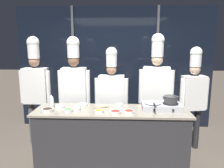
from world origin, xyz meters
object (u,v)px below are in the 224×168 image
Objects in this scene: prep_bowl_scallions at (68,110)px; chef_line at (112,93)px; chef_apprentice at (193,92)px; chef_head at (36,84)px; serving_spoon_slotted at (105,107)px; portable_stove at (161,106)px; chef_pastry at (156,85)px; prep_bowl_ginger at (77,109)px; prep_bowl_carrots at (99,111)px; chef_sous at (74,85)px; squeeze_bottle_oil at (51,100)px; prep_bowl_bean_sprouts at (77,106)px; squeeze_bottle_clear at (52,102)px; frying_pan at (153,102)px; prep_bowl_rice at (83,105)px; prep_bowl_soy_glaze at (47,110)px; stock_pot at (171,99)px; prep_bowl_bell_pepper at (115,112)px; prep_bowl_noodles at (119,105)px; prep_bowl_garlic at (60,106)px; prep_bowl_chili_flakes at (129,112)px.

chef_line is at bearing 53.12° from prep_bowl_scallions.
chef_head is at bearing -12.90° from chef_apprentice.
serving_spoon_slotted is 0.55m from chef_line.
serving_spoon_slotted is at bearing 176.17° from portable_stove.
prep_bowl_ginger is at bearing 41.27° from chef_pastry.
prep_bowl_carrots is at bearing -104.83° from serving_spoon_slotted.
squeeze_bottle_oil is at bearing 50.33° from chef_sous.
prep_bowl_bean_sprouts is at bearing -174.48° from serving_spoon_slotted.
portable_stove is 0.96m from prep_bowl_carrots.
squeeze_bottle_clear is 0.09× the size of chef_pastry.
frying_pan is at bearing 13.79° from prep_bowl_carrots.
chef_pastry reaches higher than prep_bowl_rice.
prep_bowl_soy_glaze is 1.31× the size of prep_bowl_scallions.
chef_apprentice is (0.53, 0.59, -0.01)m from stock_pot.
frying_pan is at bearing 25.43° from chef_apprentice.
chef_sous is 1.09× the size of chef_apprentice.
prep_bowl_bell_pepper is 1.38× the size of prep_bowl_noodles.
prep_bowl_garlic is 1.26× the size of prep_bowl_noodles.
prep_bowl_chili_flakes is 0.86m from chef_line.
chef_sous is at bearing 158.29° from portable_stove.
chef_sous reaches higher than prep_bowl_garlic.
prep_bowl_scallions is 0.83× the size of prep_bowl_chili_flakes.
prep_bowl_noodles is at bearing 3.92° from squeeze_bottle_clear.
chef_apprentice is at bearing 48.15° from stock_pot.
squeeze_bottle_clear reaches higher than prep_bowl_garlic.
serving_spoon_slotted is (-0.17, 0.30, -0.02)m from prep_bowl_bell_pepper.
squeeze_bottle_clear is 0.09× the size of chef_sous.
prep_bowl_ginger is (-0.57, 0.11, 0.00)m from prep_bowl_bell_pepper.
prep_bowl_bean_sprouts is at bearing 163.78° from prep_bowl_chili_flakes.
prep_bowl_garlic is 0.93m from prep_bowl_noodles.
prep_bowl_bell_pepper is at bearing 148.71° from chef_head.
prep_bowl_ginger reaches higher than prep_bowl_garlic.
prep_bowl_scallions is (0.37, -0.39, -0.04)m from squeeze_bottle_oil.
frying_pan is 3.00× the size of prep_bowl_garlic.
chef_line is (0.51, 0.58, 0.08)m from prep_bowl_bean_sprouts.
serving_spoon_slotted is at bearing 155.26° from chef_head.
frying_pan is 1.27m from prep_bowl_scallions.
frying_pan is at bearing 6.40° from prep_bowl_ginger.
prep_bowl_rice is at bearing -6.93° from squeeze_bottle_oil.
prep_bowl_ginger is 0.05× the size of chef_head.
portable_stove is 2.31m from chef_head.
squeeze_bottle_oil is 0.59m from prep_bowl_ginger.
prep_bowl_noodles is at bearing 6.56° from prep_bowl_bean_sprouts.
prep_bowl_garlic is at bearing 162.22° from prep_bowl_carrots.
stock_pot is (0.14, 0.00, 0.11)m from portable_stove.
prep_bowl_rice is at bearing 154.97° from prep_bowl_chili_flakes.
frying_pan is at bearing -178.10° from portable_stove.
chef_line reaches higher than prep_bowl_chili_flakes.
portable_stove is 0.15m from frying_pan.
frying_pan reaches higher than prep_bowl_rice.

